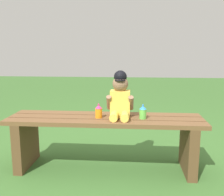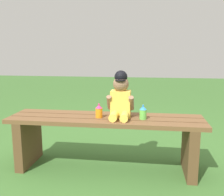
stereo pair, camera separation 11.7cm
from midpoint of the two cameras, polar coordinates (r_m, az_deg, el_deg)
ground_plane at (r=2.40m, az=-2.95°, el=-15.36°), size 16.00×16.00×0.00m
park_bench at (r=2.27m, az=-3.03°, el=-7.95°), size 1.69×0.42×0.48m
child_figure at (r=2.20m, az=0.30°, el=0.22°), size 0.23×0.27×0.40m
sippy_cup_left at (r=2.20m, az=-4.52°, el=-2.95°), size 0.06×0.06×0.12m
sippy_cup_right at (r=2.17m, az=5.36°, el=-3.14°), size 0.06×0.06×0.12m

